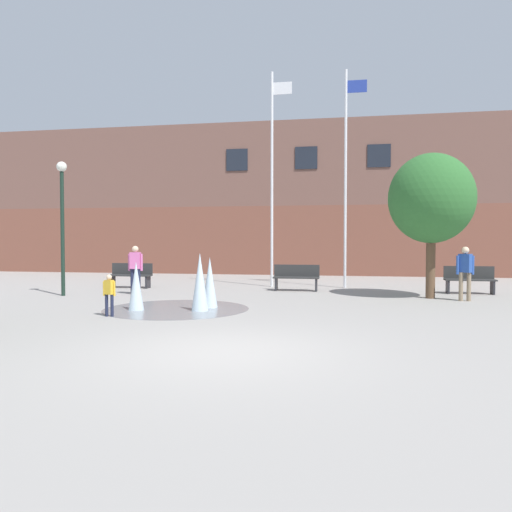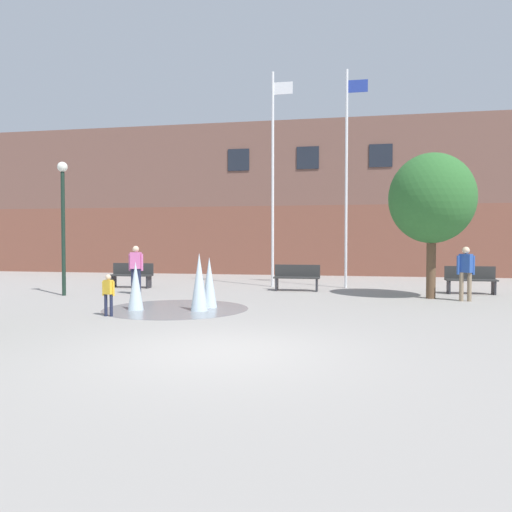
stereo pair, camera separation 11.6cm
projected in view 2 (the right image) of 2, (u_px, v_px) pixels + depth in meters
The scene contains 13 objects.
ground_plane at pixel (217, 352), 8.03m from camera, with size 100.00×100.00×0.00m, color gray.
library_building at pixel (312, 202), 27.61m from camera, with size 36.00×6.05×7.73m.
splash_fountain at pixel (184, 287), 12.82m from camera, with size 3.76×3.76×1.47m.
park_bench_under_left_flagpole at pixel (132, 275), 18.55m from camera, with size 1.60×0.44×0.91m.
park_bench_center at pixel (297, 277), 17.43m from camera, with size 1.60×0.44×0.91m.
park_bench_far_right at pixel (471, 279), 16.44m from camera, with size 1.60×0.44×0.91m.
adult_watching at pixel (136, 266), 16.31m from camera, with size 0.50×0.25×1.59m.
child_in_fountain at pixel (108, 292), 11.67m from camera, with size 0.31×0.18×0.99m.
adult_near_bench at pixel (466, 269), 14.49m from camera, with size 0.50×0.37×1.59m.
flagpole_left at pixel (273, 173), 18.82m from camera, with size 0.80×0.10×8.08m.
flagpole_right at pixel (347, 173), 18.31m from camera, with size 0.80×0.10×8.01m.
lamp_post_left_lane at pixel (63, 210), 15.89m from camera, with size 0.32×0.32×4.27m.
street_tree_near_building at pixel (432, 199), 15.10m from camera, with size 2.57×2.57×4.42m.
Camera 2 is at (2.10, -7.72, 1.82)m, focal length 35.00 mm.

